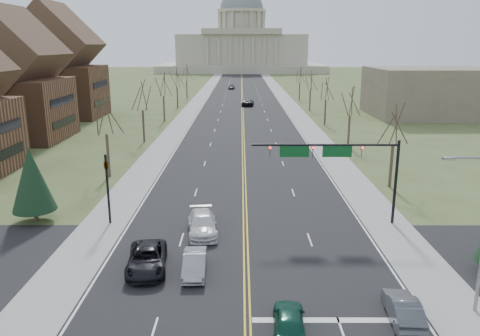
{
  "coord_description": "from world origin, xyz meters",
  "views": [
    {
      "loc": [
        -0.37,
        -23.75,
        14.71
      ],
      "look_at": [
        -0.46,
        20.53,
        3.0
      ],
      "focal_mm": 35.0,
      "sensor_mm": 36.0,
      "label": 1
    }
  ],
  "objects_px": {
    "car_far_nb": "(248,103)",
    "car_far_sb": "(232,87)",
    "car_sb_inner_second": "(202,224)",
    "signal_mast": "(336,157)",
    "signal_left": "(107,181)",
    "car_sb_outer_lead": "(147,259)",
    "car_sb_inner_lead": "(195,263)",
    "car_nb_inner_lead": "(289,320)",
    "car_nb_outer_lead": "(403,309)"
  },
  "relations": [
    {
      "from": "car_sb_inner_second",
      "to": "car_far_nb",
      "type": "relative_size",
      "value": 0.93
    },
    {
      "from": "car_sb_inner_lead",
      "to": "signal_left",
      "type": "bearing_deg",
      "value": 129.71
    },
    {
      "from": "car_sb_inner_lead",
      "to": "car_sb_outer_lead",
      "type": "bearing_deg",
      "value": 168.54
    },
    {
      "from": "car_nb_inner_lead",
      "to": "car_far_nb",
      "type": "distance_m",
      "value": 94.4
    },
    {
      "from": "signal_left",
      "to": "car_nb_inner_lead",
      "type": "bearing_deg",
      "value": -48.8
    },
    {
      "from": "car_far_sb",
      "to": "car_far_nb",
      "type": "bearing_deg",
      "value": -76.37
    },
    {
      "from": "signal_mast",
      "to": "car_far_sb",
      "type": "relative_size",
      "value": 2.58
    },
    {
      "from": "car_sb_outer_lead",
      "to": "car_far_sb",
      "type": "distance_m",
      "value": 132.52
    },
    {
      "from": "signal_left",
      "to": "car_sb_inner_second",
      "type": "height_order",
      "value": "signal_left"
    },
    {
      "from": "signal_mast",
      "to": "signal_left",
      "type": "relative_size",
      "value": 2.02
    },
    {
      "from": "car_nb_inner_lead",
      "to": "car_sb_inner_lead",
      "type": "xyz_separation_m",
      "value": [
        -5.59,
        6.59,
        -0.01
      ]
    },
    {
      "from": "signal_mast",
      "to": "car_nb_outer_lead",
      "type": "xyz_separation_m",
      "value": [
        1.07,
        -14.49,
        -5.04
      ]
    },
    {
      "from": "signal_mast",
      "to": "car_far_nb",
      "type": "height_order",
      "value": "signal_mast"
    },
    {
      "from": "car_nb_outer_lead",
      "to": "car_sb_inner_lead",
      "type": "bearing_deg",
      "value": -20.6
    },
    {
      "from": "signal_mast",
      "to": "signal_left",
      "type": "bearing_deg",
      "value": 180.0
    },
    {
      "from": "signal_mast",
      "to": "car_sb_inner_second",
      "type": "height_order",
      "value": "signal_mast"
    },
    {
      "from": "car_far_sb",
      "to": "car_nb_outer_lead",
      "type": "bearing_deg",
      "value": -77.58
    },
    {
      "from": "car_nb_outer_lead",
      "to": "car_sb_inner_lead",
      "type": "distance_m",
      "value": 13.13
    },
    {
      "from": "signal_left",
      "to": "car_nb_inner_lead",
      "type": "relative_size",
      "value": 1.45
    },
    {
      "from": "car_sb_inner_lead",
      "to": "car_sb_outer_lead",
      "type": "height_order",
      "value": "car_sb_outer_lead"
    },
    {
      "from": "car_nb_outer_lead",
      "to": "car_sb_inner_second",
      "type": "height_order",
      "value": "car_sb_inner_second"
    },
    {
      "from": "car_nb_inner_lead",
      "to": "car_sb_inner_second",
      "type": "distance_m",
      "value": 14.49
    },
    {
      "from": "car_sb_outer_lead",
      "to": "car_nb_outer_lead",
      "type": "bearing_deg",
      "value": -28.52
    },
    {
      "from": "signal_mast",
      "to": "car_far_nb",
      "type": "distance_m",
      "value": 79.18
    },
    {
      "from": "car_sb_inner_lead",
      "to": "car_sb_inner_second",
      "type": "distance_m",
      "value": 6.76
    },
    {
      "from": "car_nb_inner_lead",
      "to": "car_sb_outer_lead",
      "type": "height_order",
      "value": "car_sb_outer_lead"
    },
    {
      "from": "car_nb_outer_lead",
      "to": "car_nb_inner_lead",
      "type": "bearing_deg",
      "value": 14.01
    },
    {
      "from": "signal_left",
      "to": "car_sb_outer_lead",
      "type": "xyz_separation_m",
      "value": [
        4.81,
        -8.49,
        -2.94
      ]
    },
    {
      "from": "car_sb_inner_lead",
      "to": "car_far_nb",
      "type": "bearing_deg",
      "value": 84.78
    },
    {
      "from": "car_nb_inner_lead",
      "to": "signal_mast",
      "type": "bearing_deg",
      "value": -105.17
    },
    {
      "from": "signal_mast",
      "to": "signal_left",
      "type": "distance_m",
      "value": 19.06
    },
    {
      "from": "car_sb_inner_second",
      "to": "car_far_sb",
      "type": "relative_size",
      "value": 1.16
    },
    {
      "from": "signal_left",
      "to": "car_far_sb",
      "type": "xyz_separation_m",
      "value": [
        7.92,
        124.0,
        -2.9
      ]
    },
    {
      "from": "car_far_sb",
      "to": "car_sb_inner_lead",
      "type": "bearing_deg",
      "value": -82.51
    },
    {
      "from": "signal_mast",
      "to": "signal_left",
      "type": "xyz_separation_m",
      "value": [
        -18.95,
        0.0,
        -2.05
      ]
    },
    {
      "from": "car_far_nb",
      "to": "car_sb_inner_lead",
      "type": "bearing_deg",
      "value": 91.92
    },
    {
      "from": "car_sb_inner_lead",
      "to": "car_nb_outer_lead",
      "type": "bearing_deg",
      "value": -26.71
    },
    {
      "from": "car_sb_outer_lead",
      "to": "car_sb_inner_second",
      "type": "distance_m",
      "value": 7.01
    },
    {
      "from": "car_sb_inner_second",
      "to": "signal_mast",
      "type": "bearing_deg",
      "value": 4.49
    },
    {
      "from": "signal_left",
      "to": "car_nb_outer_lead",
      "type": "relative_size",
      "value": 1.39
    },
    {
      "from": "car_far_sb",
      "to": "signal_mast",
      "type": "bearing_deg",
      "value": -77.49
    },
    {
      "from": "car_far_nb",
      "to": "car_far_sb",
      "type": "xyz_separation_m",
      "value": [
        -4.91,
        45.21,
        -0.01
      ]
    },
    {
      "from": "car_sb_inner_second",
      "to": "signal_left",
      "type": "bearing_deg",
      "value": 157.04
    },
    {
      "from": "signal_left",
      "to": "car_nb_outer_lead",
      "type": "distance_m",
      "value": 24.89
    },
    {
      "from": "car_nb_outer_lead",
      "to": "car_sb_inner_second",
      "type": "distance_m",
      "value": 17.12
    },
    {
      "from": "car_far_nb",
      "to": "car_nb_inner_lead",
      "type": "bearing_deg",
      "value": 95.53
    },
    {
      "from": "signal_mast",
      "to": "car_sb_inner_lead",
      "type": "relative_size",
      "value": 2.87
    },
    {
      "from": "car_nb_inner_lead",
      "to": "car_far_sb",
      "type": "height_order",
      "value": "car_far_sb"
    },
    {
      "from": "car_nb_outer_lead",
      "to": "car_far_nb",
      "type": "bearing_deg",
      "value": -81.6
    },
    {
      "from": "signal_left",
      "to": "car_far_nb",
      "type": "bearing_deg",
      "value": 80.74
    }
  ]
}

